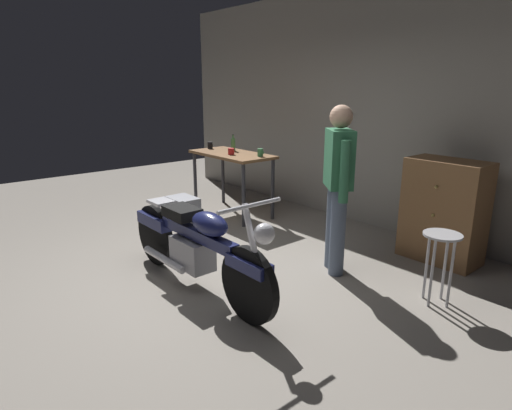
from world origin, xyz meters
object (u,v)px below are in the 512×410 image
object	(u,v)px
mug_red_diner	(231,151)
mug_black_matte	(210,145)
motorcycle	(196,244)
wooden_dresser	(444,211)
person_standing	(338,183)
mug_green_speckled	(260,153)
bottle	(233,144)
storage_bin	(183,209)
shop_stool	(441,249)

from	to	relation	value
mug_red_diner	mug_black_matte	xyz separation A→B (m)	(-0.66, 0.09, 0.01)
motorcycle	mug_red_diner	bearing A→B (deg)	134.44
wooden_dresser	mug_red_diner	distance (m)	2.87
mug_red_diner	person_standing	bearing A→B (deg)	-8.76
motorcycle	mug_red_diner	distance (m)	2.38
mug_red_diner	mug_black_matte	world-z (taller)	mug_black_matte
mug_green_speckled	bottle	size ratio (longest dim) A/B	0.46
wooden_dresser	storage_bin	bearing A→B (deg)	-154.71
bottle	shop_stool	bearing A→B (deg)	-6.98
mug_black_matte	bottle	xyz separation A→B (m)	(0.39, 0.14, 0.04)
shop_stool	mug_green_speckled	size ratio (longest dim) A/B	5.73
bottle	person_standing	bearing A→B (deg)	-13.16
wooden_dresser	bottle	world-z (taller)	bottle
storage_bin	mug_green_speckled	bearing A→B (deg)	53.20
wooden_dresser	mug_red_diner	size ratio (longest dim) A/B	9.25
person_standing	shop_stool	distance (m)	1.12
mug_green_speckled	person_standing	bearing A→B (deg)	-16.78
person_standing	motorcycle	bearing A→B (deg)	105.23
person_standing	storage_bin	bearing A→B (deg)	45.15
shop_stool	wooden_dresser	xyz separation A→B (m)	(-0.47, 0.95, 0.05)
motorcycle	wooden_dresser	world-z (taller)	wooden_dresser
motorcycle	wooden_dresser	size ratio (longest dim) A/B	1.99
mug_black_matte	storage_bin	bearing A→B (deg)	-62.15
motorcycle	person_standing	bearing A→B (deg)	67.20
mug_red_diner	bottle	bearing A→B (deg)	138.25
motorcycle	mug_green_speckled	world-z (taller)	mug_green_speckled
mug_red_diner	bottle	world-z (taller)	bottle
mug_red_diner	wooden_dresser	bearing A→B (deg)	15.49
person_standing	bottle	world-z (taller)	person_standing
shop_stool	mug_green_speckled	world-z (taller)	mug_green_speckled
mug_green_speckled	bottle	bearing A→B (deg)	177.34
mug_black_matte	bottle	world-z (taller)	bottle
person_standing	shop_stool	xyz separation A→B (m)	(1.03, 0.15, -0.43)
person_standing	mug_green_speckled	xyz separation A→B (m)	(-1.79, 0.54, 0.03)
shop_stool	mug_black_matte	world-z (taller)	mug_black_matte
storage_bin	bottle	bearing A→B (deg)	90.27
motorcycle	mug_green_speckled	distance (m)	2.29
shop_stool	mug_red_diner	bearing A→B (deg)	176.61
wooden_dresser	mug_black_matte	xyz separation A→B (m)	(-3.40, -0.66, 0.40)
storage_bin	mug_green_speckled	size ratio (longest dim) A/B	3.94
storage_bin	bottle	distance (m)	1.22
person_standing	bottle	bearing A→B (deg)	24.48
mug_black_matte	mug_green_speckled	bearing A→B (deg)	6.06
storage_bin	mug_red_diner	world-z (taller)	mug_red_diner
storage_bin	mug_red_diner	xyz separation A→B (m)	(0.26, 0.66, 0.77)
motorcycle	bottle	bearing A→B (deg)	134.89
shop_stool	mug_green_speckled	bearing A→B (deg)	172.03
person_standing	bottle	xyz separation A→B (m)	(-2.44, 0.57, 0.07)
mug_green_speckled	wooden_dresser	bearing A→B (deg)	13.25
mug_black_matte	mug_green_speckled	size ratio (longest dim) A/B	0.99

